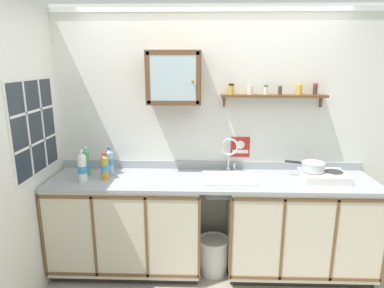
{
  "coord_description": "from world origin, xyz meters",
  "views": [
    {
      "loc": [
        -0.09,
        -2.61,
        2.01
      ],
      "look_at": [
        -0.19,
        0.43,
        1.26
      ],
      "focal_mm": 31.02,
      "sensor_mm": 36.0,
      "label": 1
    }
  ],
  "objects_px": {
    "sink": "(228,180)",
    "wall_cabinet": "(174,78)",
    "saucepan": "(313,166)",
    "bottle_opaque_white_3": "(82,167)",
    "bottle_water_blue_0": "(110,162)",
    "bottle_juice_amber_1": "(105,167)",
    "trash_bin": "(213,254)",
    "bottle_soda_green_2": "(87,162)",
    "warning_sign": "(240,147)",
    "hot_plate_stove": "(324,176)"
  },
  "relations": [
    {
      "from": "trash_bin",
      "to": "saucepan",
      "type": "bearing_deg",
      "value": 4.43
    },
    {
      "from": "bottle_juice_amber_1",
      "to": "trash_bin",
      "type": "distance_m",
      "value": 1.35
    },
    {
      "from": "bottle_water_blue_0",
      "to": "trash_bin",
      "type": "height_order",
      "value": "bottle_water_blue_0"
    },
    {
      "from": "warning_sign",
      "to": "trash_bin",
      "type": "relative_size",
      "value": 0.57
    },
    {
      "from": "hot_plate_stove",
      "to": "bottle_juice_amber_1",
      "type": "height_order",
      "value": "bottle_juice_amber_1"
    },
    {
      "from": "bottle_juice_amber_1",
      "to": "bottle_soda_green_2",
      "type": "bearing_deg",
      "value": 153.15
    },
    {
      "from": "trash_bin",
      "to": "bottle_juice_amber_1",
      "type": "bearing_deg",
      "value": -179.81
    },
    {
      "from": "bottle_opaque_white_3",
      "to": "trash_bin",
      "type": "distance_m",
      "value": 1.5
    },
    {
      "from": "warning_sign",
      "to": "trash_bin",
      "type": "distance_m",
      "value": 1.08
    },
    {
      "from": "bottle_juice_amber_1",
      "to": "wall_cabinet",
      "type": "relative_size",
      "value": 0.51
    },
    {
      "from": "sink",
      "to": "bottle_juice_amber_1",
      "type": "height_order",
      "value": "sink"
    },
    {
      "from": "wall_cabinet",
      "to": "bottle_juice_amber_1",
      "type": "bearing_deg",
      "value": -161.11
    },
    {
      "from": "bottle_juice_amber_1",
      "to": "wall_cabinet",
      "type": "distance_m",
      "value": 1.04
    },
    {
      "from": "hot_plate_stove",
      "to": "warning_sign",
      "type": "xyz_separation_m",
      "value": [
        -0.74,
        0.29,
        0.19
      ]
    },
    {
      "from": "wall_cabinet",
      "to": "hot_plate_stove",
      "type": "bearing_deg",
      "value": -6.91
    },
    {
      "from": "hot_plate_stove",
      "to": "bottle_opaque_white_3",
      "type": "xyz_separation_m",
      "value": [
        -2.21,
        -0.11,
        0.1
      ]
    },
    {
      "from": "saucepan",
      "to": "bottle_opaque_white_3",
      "type": "xyz_separation_m",
      "value": [
        -2.11,
        -0.14,
        0.01
      ]
    },
    {
      "from": "saucepan",
      "to": "bottle_opaque_white_3",
      "type": "bearing_deg",
      "value": -176.22
    },
    {
      "from": "bottle_water_blue_0",
      "to": "sink",
      "type": "bearing_deg",
      "value": -2.74
    },
    {
      "from": "saucepan",
      "to": "wall_cabinet",
      "type": "bearing_deg",
      "value": 173.64
    },
    {
      "from": "sink",
      "to": "bottle_opaque_white_3",
      "type": "bearing_deg",
      "value": -173.73
    },
    {
      "from": "bottle_water_blue_0",
      "to": "bottle_opaque_white_3",
      "type": "distance_m",
      "value": 0.28
    },
    {
      "from": "bottle_juice_amber_1",
      "to": "bottle_opaque_white_3",
      "type": "distance_m",
      "value": 0.2
    },
    {
      "from": "saucepan",
      "to": "bottle_juice_amber_1",
      "type": "height_order",
      "value": "bottle_juice_amber_1"
    },
    {
      "from": "bottle_juice_amber_1",
      "to": "bottle_opaque_white_3",
      "type": "xyz_separation_m",
      "value": [
        -0.18,
        -0.07,
        0.02
      ]
    },
    {
      "from": "bottle_soda_green_2",
      "to": "warning_sign",
      "type": "bearing_deg",
      "value": 9.06
    },
    {
      "from": "bottle_opaque_white_3",
      "to": "trash_bin",
      "type": "xyz_separation_m",
      "value": [
        1.2,
        0.07,
        -0.9
      ]
    },
    {
      "from": "hot_plate_stove",
      "to": "wall_cabinet",
      "type": "distance_m",
      "value": 1.65
    },
    {
      "from": "bottle_soda_green_2",
      "to": "bottle_opaque_white_3",
      "type": "height_order",
      "value": "bottle_opaque_white_3"
    },
    {
      "from": "hot_plate_stove",
      "to": "saucepan",
      "type": "xyz_separation_m",
      "value": [
        -0.1,
        0.02,
        0.08
      ]
    },
    {
      "from": "sink",
      "to": "bottle_soda_green_2",
      "type": "distance_m",
      "value": 1.36
    },
    {
      "from": "sink",
      "to": "wall_cabinet",
      "type": "bearing_deg",
      "value": 165.06
    },
    {
      "from": "bottle_soda_green_2",
      "to": "trash_bin",
      "type": "distance_m",
      "value": 1.52
    },
    {
      "from": "hot_plate_stove",
      "to": "bottle_water_blue_0",
      "type": "bearing_deg",
      "value": 177.55
    },
    {
      "from": "bottle_water_blue_0",
      "to": "wall_cabinet",
      "type": "bearing_deg",
      "value": 7.48
    },
    {
      "from": "saucepan",
      "to": "bottle_juice_amber_1",
      "type": "xyz_separation_m",
      "value": [
        -1.92,
        -0.07,
        -0.0
      ]
    },
    {
      "from": "bottle_soda_green_2",
      "to": "warning_sign",
      "type": "height_order",
      "value": "warning_sign"
    },
    {
      "from": "hot_plate_stove",
      "to": "warning_sign",
      "type": "height_order",
      "value": "warning_sign"
    },
    {
      "from": "sink",
      "to": "warning_sign",
      "type": "height_order",
      "value": "sink"
    },
    {
      "from": "hot_plate_stove",
      "to": "trash_bin",
      "type": "relative_size",
      "value": 1.14
    },
    {
      "from": "warning_sign",
      "to": "bottle_soda_green_2",
      "type": "bearing_deg",
      "value": -170.94
    },
    {
      "from": "bottle_water_blue_0",
      "to": "bottle_juice_amber_1",
      "type": "distance_m",
      "value": 0.14
    },
    {
      "from": "bottle_water_blue_0",
      "to": "warning_sign",
      "type": "relative_size",
      "value": 1.34
    },
    {
      "from": "bottle_opaque_white_3",
      "to": "bottle_soda_green_2",
      "type": "bearing_deg",
      "value": 96.64
    },
    {
      "from": "sink",
      "to": "bottle_opaque_white_3",
      "type": "distance_m",
      "value": 1.35
    },
    {
      "from": "saucepan",
      "to": "trash_bin",
      "type": "relative_size",
      "value": 0.98
    },
    {
      "from": "wall_cabinet",
      "to": "warning_sign",
      "type": "height_order",
      "value": "wall_cabinet"
    },
    {
      "from": "sink",
      "to": "saucepan",
      "type": "bearing_deg",
      "value": -0.51
    },
    {
      "from": "saucepan",
      "to": "bottle_water_blue_0",
      "type": "height_order",
      "value": "bottle_water_blue_0"
    },
    {
      "from": "saucepan",
      "to": "bottle_opaque_white_3",
      "type": "height_order",
      "value": "bottle_opaque_white_3"
    }
  ]
}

